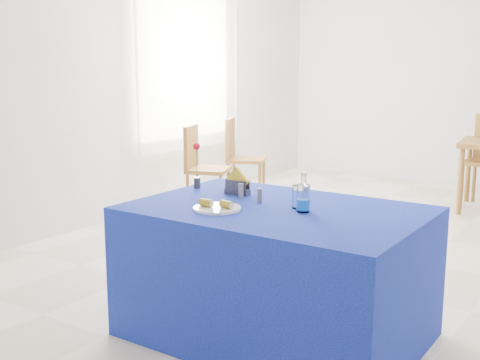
# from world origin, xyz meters

# --- Properties ---
(floor) EXTENTS (7.00, 7.00, 0.00)m
(floor) POSITION_xyz_m (0.00, 0.00, 0.00)
(floor) COLOR beige
(floor) RESTS_ON ground
(room_shell) EXTENTS (7.00, 7.00, 7.00)m
(room_shell) POSITION_xyz_m (0.00, 0.00, 1.75)
(room_shell) COLOR silver
(room_shell) RESTS_ON ground
(window_pane) EXTENTS (0.04, 1.50, 1.60)m
(window_pane) POSITION_xyz_m (-2.47, 0.80, 1.55)
(window_pane) COLOR white
(window_pane) RESTS_ON room_shell
(curtain) EXTENTS (0.04, 1.75, 1.85)m
(curtain) POSITION_xyz_m (-2.40, 0.80, 1.55)
(curtain) COLOR white
(curtain) RESTS_ON room_shell
(plate) EXTENTS (0.26, 0.26, 0.01)m
(plate) POSITION_xyz_m (0.00, -1.99, 0.77)
(plate) COLOR white
(plate) RESTS_ON blue_table
(drinking_glass) EXTENTS (0.07, 0.07, 0.13)m
(drinking_glass) POSITION_xyz_m (0.35, -1.71, 0.82)
(drinking_glass) COLOR white
(drinking_glass) RESTS_ON blue_table
(salt_shaker) EXTENTS (0.03, 0.03, 0.08)m
(salt_shaker) POSITION_xyz_m (-0.07, -1.65, 0.80)
(salt_shaker) COLOR slate
(salt_shaker) RESTS_ON blue_table
(pepper_shaker) EXTENTS (0.03, 0.03, 0.08)m
(pepper_shaker) POSITION_xyz_m (0.10, -1.71, 0.80)
(pepper_shaker) COLOR slate
(pepper_shaker) RESTS_ON blue_table
(blue_table) EXTENTS (1.60, 1.10, 0.76)m
(blue_table) POSITION_xyz_m (0.25, -1.75, 0.38)
(blue_table) COLOR #0F108B
(blue_table) RESTS_ON floor
(water_bottle) EXTENTS (0.07, 0.07, 0.21)m
(water_bottle) POSITION_xyz_m (0.42, -1.76, 0.83)
(water_bottle) COLOR white
(water_bottle) RESTS_ON blue_table
(napkin_holder) EXTENTS (0.16, 0.07, 0.17)m
(napkin_holder) POSITION_xyz_m (-0.13, -1.59, 0.81)
(napkin_holder) COLOR #3A3A3F
(napkin_holder) RESTS_ON blue_table
(rose_vase) EXTENTS (0.05, 0.05, 0.30)m
(rose_vase) POSITION_xyz_m (-0.46, -1.57, 0.90)
(rose_vase) COLOR #29282E
(rose_vase) RESTS_ON blue_table
(chair_win_a) EXTENTS (0.54, 0.54, 0.93)m
(chair_win_a) POSITION_xyz_m (-1.97, 0.40, 0.54)
(chair_win_a) COLOR brown
(chair_win_a) RESTS_ON floor
(chair_win_b) EXTENTS (0.56, 0.56, 0.95)m
(chair_win_b) POSITION_xyz_m (-1.99, 1.16, 0.55)
(chair_win_b) COLOR brown
(chair_win_b) RESTS_ON floor
(banana_pieces) EXTENTS (0.20, 0.08, 0.04)m
(banana_pieces) POSITION_xyz_m (0.00, -2.00, 0.80)
(banana_pieces) COLOR gold
(banana_pieces) RESTS_ON plate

